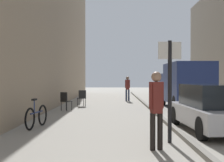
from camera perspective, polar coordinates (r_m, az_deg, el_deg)
ground_plane at (r=14.70m, az=1.67°, el=-5.91°), size 80.00×80.00×0.00m
kerb_strip at (r=14.80m, az=7.83°, el=-5.63°), size 0.16×40.00×0.12m
pedestrian_main_foreground at (r=7.14m, az=8.21°, el=-4.38°), size 0.35×0.25×1.80m
pedestrian_mid_block at (r=22.08m, az=2.89°, el=-1.09°), size 0.35×0.23×1.77m
delivery_van at (r=17.30m, az=13.35°, el=-0.59°), size 2.05×5.26×2.46m
parked_car at (r=10.09m, az=18.20°, el=-4.81°), size 2.00×4.28×1.45m
street_sign_post at (r=7.97m, az=10.64°, el=-0.21°), size 0.60×0.11×2.60m
bicycle_leaning at (r=10.57m, az=-13.78°, el=-6.36°), size 0.32×1.76×0.98m
cafe_chair_near_window at (r=18.20m, az=-5.61°, el=-2.94°), size 0.57×0.57×0.94m
cafe_chair_by_doorway at (r=15.78m, az=-8.63°, el=-3.48°), size 0.61×0.61×0.94m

